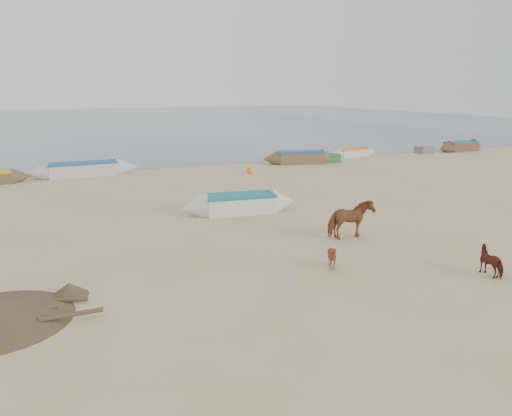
{
  "coord_description": "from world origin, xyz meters",
  "views": [
    {
      "loc": [
        -7.66,
        -13.69,
        5.62
      ],
      "look_at": [
        0.0,
        4.0,
        1.0
      ],
      "focal_mm": 35.0,
      "sensor_mm": 36.0,
      "label": 1
    }
  ],
  "objects_px": {
    "calf_front": "(332,257)",
    "calf_right": "(493,261)",
    "near_canoe": "(240,204)",
    "cow_adult": "(350,220)"
  },
  "relations": [
    {
      "from": "cow_adult",
      "to": "calf_right",
      "type": "xyz_separation_m",
      "value": [
        1.87,
        -5.0,
        -0.3
      ]
    },
    {
      "from": "cow_adult",
      "to": "calf_right",
      "type": "height_order",
      "value": "cow_adult"
    },
    {
      "from": "calf_front",
      "to": "near_canoe",
      "type": "height_order",
      "value": "near_canoe"
    },
    {
      "from": "cow_adult",
      "to": "near_canoe",
      "type": "xyz_separation_m",
      "value": [
        -2.4,
        5.47,
        -0.3
      ]
    },
    {
      "from": "near_canoe",
      "to": "cow_adult",
      "type": "bearing_deg",
      "value": -59.89
    },
    {
      "from": "cow_adult",
      "to": "near_canoe",
      "type": "distance_m",
      "value": 5.98
    },
    {
      "from": "calf_front",
      "to": "calf_right",
      "type": "distance_m",
      "value": 4.9
    },
    {
      "from": "cow_adult",
      "to": "calf_right",
      "type": "distance_m",
      "value": 5.35
    },
    {
      "from": "cow_adult",
      "to": "calf_right",
      "type": "bearing_deg",
      "value": -158.55
    },
    {
      "from": "calf_front",
      "to": "calf_right",
      "type": "xyz_separation_m",
      "value": [
        4.26,
        -2.42,
        0.04
      ]
    }
  ]
}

